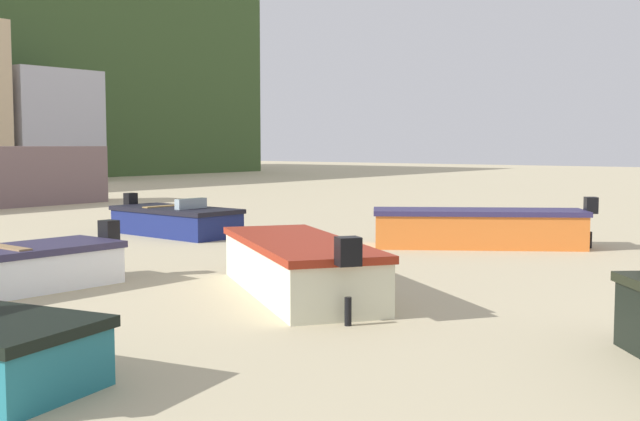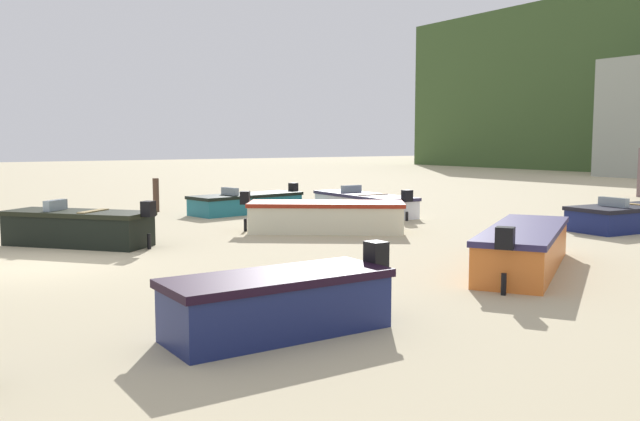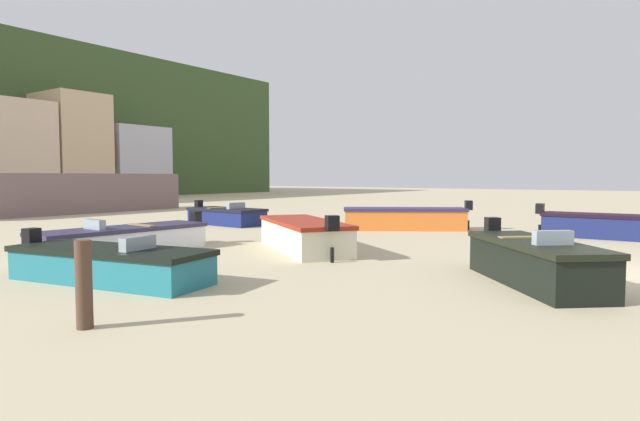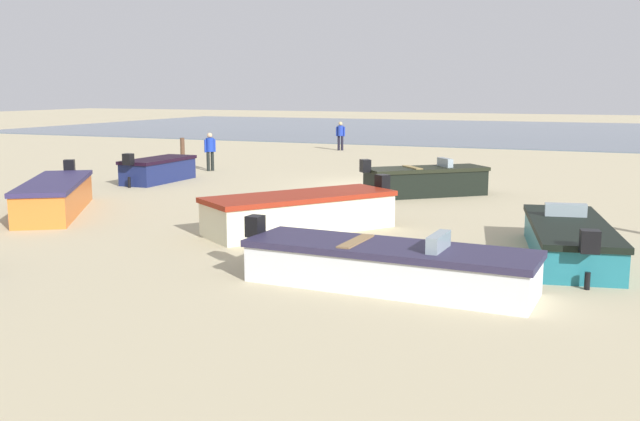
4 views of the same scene
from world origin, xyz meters
name	(u,v)px [view 1 (image 1 of 4)]	position (x,y,z in m)	size (l,w,h in m)	color
townhouse_far_right	(42,127)	(19.34, 46.58, 3.68)	(6.27, 5.16, 7.36)	#B5B4C0
boat_navy_3	(175,221)	(3.51, 16.81, 0.40)	(1.96, 4.21, 1.09)	navy
boat_cream_5	(298,266)	(-1.27, 8.63, 0.47)	(4.09, 4.82, 1.24)	beige
boat_orange_6	(479,228)	(6.17, 8.89, 0.47)	(3.98, 5.08, 1.25)	orange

